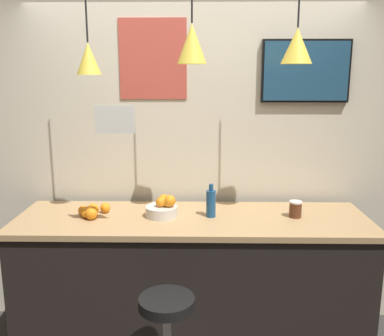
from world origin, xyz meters
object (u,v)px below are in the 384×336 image
Objects in this scene: mounted_tv at (306,71)px; spread_jar at (295,209)px; juice_bottle at (211,203)px; fruit_bowl at (163,208)px.

spread_jar is at bearing -105.95° from mounted_tv.
juice_bottle is 0.36× the size of mounted_tv.
spread_jar is 0.18× the size of mounted_tv.
fruit_bowl is at bearing -158.32° from mounted_tv.
juice_bottle is at bearing -180.00° from spread_jar.
fruit_bowl is 0.92m from spread_jar.
fruit_bowl is at bearing 179.62° from juice_bottle.
mounted_tv is at bearing 21.68° from fruit_bowl.
fruit_bowl reaches higher than spread_jar.
mounted_tv reaches higher than juice_bottle.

